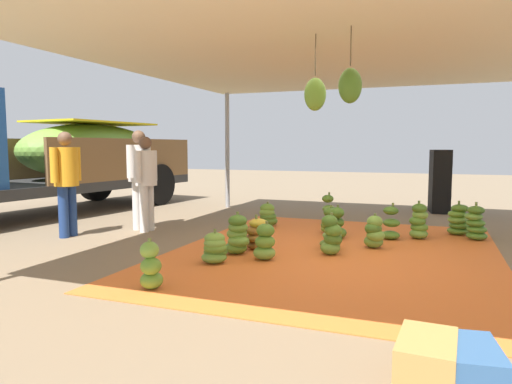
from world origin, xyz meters
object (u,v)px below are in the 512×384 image
Objects in this scene: banana_bunch_0 at (391,224)px; banana_bunch_14 at (151,267)px; banana_bunch_3 at (476,224)px; banana_bunch_4 at (330,236)px; worker_2 at (146,176)px; speaker_stack at (440,181)px; banana_bunch_8 at (374,233)px; banana_bunch_5 at (265,243)px; banana_bunch_10 at (237,235)px; crate_0 at (470,369)px; banana_bunch_1 at (330,221)px; banana_bunch_11 at (419,222)px; banana_bunch_6 at (257,235)px; worker_0 at (139,172)px; banana_bunch_12 at (458,221)px; banana_bunch_9 at (268,215)px; worker_1 at (66,176)px; banana_bunch_13 at (215,249)px; crate_1 at (427,362)px; banana_bunch_7 at (329,210)px; cargo_truck_main at (37,155)px; banana_bunch_2 at (332,236)px; banana_bunch_15 at (337,224)px.

banana_bunch_0 reaches higher than banana_bunch_14.
banana_bunch_3 is 2.39m from banana_bunch_4.
worker_2 is 1.17× the size of speaker_stack.
banana_bunch_5 is at bearing 134.20° from banana_bunch_8.
crate_0 is at bearing -136.04° from banana_bunch_10.
banana_bunch_10 reaches higher than banana_bunch_1.
banana_bunch_6 is at bearing 127.76° from banana_bunch_11.
banana_bunch_5 is at bearing -115.82° from worker_0.
banana_bunch_4 is at bearing 143.93° from banana_bunch_0.
banana_bunch_6 is 3.40m from banana_bunch_12.
banana_bunch_14 is 1.03× the size of crate_0.
worker_1 is at bearing 127.99° from banana_bunch_9.
banana_bunch_3 reaches higher than banana_bunch_5.
banana_bunch_6 is (-1.52, 0.70, -0.00)m from banana_bunch_1.
crate_1 is at bearing -131.72° from banana_bunch_13.
banana_bunch_0 is 1.31× the size of banana_bunch_13.
banana_bunch_5 is at bearing 177.28° from banana_bunch_7.
banana_bunch_0 is 1.28m from banana_bunch_3.
worker_1 is (-1.58, -2.23, -0.28)m from cargo_truck_main.
banana_bunch_0 is 0.97m from banana_bunch_1.
crate_1 is at bearing -129.90° from worker_2.
cargo_truck_main reaches higher than worker_2.
speaker_stack is at bearing -50.22° from worker_0.
banana_bunch_7 reaches higher than banana_bunch_5.
banana_bunch_0 is 1.30× the size of banana_bunch_9.
banana_bunch_5 is at bearing -54.71° from banana_bunch_13.
crate_1 is (-4.68, -0.20, -0.12)m from banana_bunch_11.
cargo_truck_main is at bearing 101.45° from banana_bunch_7.
worker_0 is (-0.56, -2.88, -0.25)m from cargo_truck_main.
banana_bunch_6 reaches higher than banana_bunch_9.
crate_0 is (-7.96, -0.12, -0.54)m from speaker_stack.
banana_bunch_11 is (1.19, -1.12, 0.08)m from banana_bunch_4.
banana_bunch_4 is at bearing -81.82° from worker_1.
banana_bunch_14 reaches higher than crate_1.
worker_2 is at bearing 106.61° from banana_bunch_12.
banana_bunch_2 is at bearing -71.77° from banana_bunch_10.
crate_0 is (-4.48, -7.86, -1.10)m from cargo_truck_main.
banana_bunch_10 is 3.81m from crate_0.
banana_bunch_10 reaches higher than crate_1.
banana_bunch_3 is 4.93m from crate_1.
speaker_stack is (3.48, -7.74, -0.57)m from cargo_truck_main.
speaker_stack is at bearing -11.55° from banana_bunch_0.
banana_bunch_3 is at bearing -4.44° from crate_0.
banana_bunch_10 is 1.09× the size of banana_bunch_14.
banana_bunch_7 reaches higher than banana_bunch_8.
banana_bunch_13 is (-3.02, 2.86, -0.06)m from banana_bunch_12.
banana_bunch_15 is 0.31× the size of worker_0.
banana_bunch_0 is 2.22m from banana_bunch_9.
crate_1 is (-5.66, -1.81, -0.10)m from banana_bunch_7.
banana_bunch_11 is (-0.98, -1.61, 0.01)m from banana_bunch_7.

